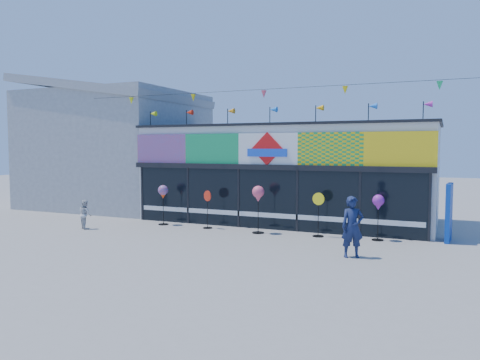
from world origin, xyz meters
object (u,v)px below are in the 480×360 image
Objects in this scene: spinner_1 at (208,208)px; spinner_4 at (378,204)px; blue_sign at (449,212)px; child at (85,214)px; adult_man at (352,227)px; spinner_0 at (163,193)px; spinner_3 at (318,213)px; spinner_2 at (258,195)px.

spinner_1 is 0.94× the size of spinner_4.
blue_sign reaches higher than child.
blue_sign reaches higher than adult_man.
blue_sign is 4.38m from adult_man.
spinner_0 is 8.45m from spinner_4.
spinner_3 is at bearing 0.57° from spinner_0.
spinner_3 is at bearing 96.09° from adult_man.
spinner_2 reaches higher than spinner_3.
spinner_0 is at bearing 177.52° from spinner_2.
spinner_4 is 1.40× the size of child.
spinner_4 is 2.87m from adult_man.
spinner_1 is at bearing 130.73° from adult_man.
spinner_1 is at bearing -177.86° from spinner_4.
blue_sign is 2.33m from spinner_4.
adult_man is at bearing -23.14° from spinner_1.
spinner_0 is 4.24m from spinner_2.
spinner_1 is 4.38m from spinner_3.
spinner_2 is at bearing -164.62° from blue_sign.
child is at bearing -161.81° from blue_sign.
spinner_1 is at bearing -126.62° from child.
spinner_2 is at bearing -2.48° from spinner_0.
spinner_0 is 6.44m from spinner_3.
adult_man is at bearing -17.83° from spinner_0.
spinner_4 is 0.89× the size of adult_man.
spinner_1 is at bearing -0.48° from spinner_0.
spinner_4 is at bearing 1.51° from spinner_0.
blue_sign is 6.51m from spinner_2.
spinner_1 is at bearing 175.66° from spinner_2.
spinner_2 is at bearing -174.49° from spinner_4.
spinner_2 is at bearing 121.82° from adult_man.
child is at bearing -155.06° from spinner_1.
spinner_4 is at bearing -155.90° from blue_sign.
child is at bearing -168.17° from spinner_4.
blue_sign is 1.75× the size of child.
spinner_2 is 4.23m from spinner_4.
blue_sign reaches higher than spinner_3.
blue_sign is 1.12× the size of spinner_2.
adult_man is (-2.52, -3.58, -0.10)m from blue_sign.
adult_man is at bearing -154.81° from child.
child is at bearing -138.17° from spinner_0.
spinner_4 is at bearing 2.14° from spinner_1.
blue_sign is at bearing -138.49° from child.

